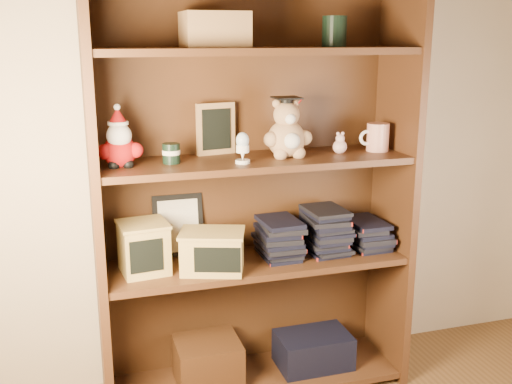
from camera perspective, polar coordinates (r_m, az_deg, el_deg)
bookcase at (r=2.31m, az=-0.43°, el=-0.69°), size 1.20×0.35×1.60m
shelf_lower at (r=2.34m, az=0.00°, el=-6.72°), size 1.14×0.33×0.02m
shelf_upper at (r=2.22m, az=0.00°, el=2.93°), size 1.14×0.33×0.02m
santa_plush at (r=2.11m, az=-12.89°, el=4.53°), size 0.16×0.11×0.22m
teachers_tin at (r=2.15m, az=-8.07°, el=3.69°), size 0.06×0.06×0.07m
chalkboard_plaque at (r=2.28m, az=-3.85°, el=5.94°), size 0.15×0.10×0.20m
egg_cup at (r=2.12m, az=-1.28°, el=4.34°), size 0.05×0.05×0.11m
grad_teddy_bear at (r=2.24m, az=2.96°, el=5.57°), size 0.19×0.16×0.23m
pink_figurine at (r=2.34m, az=8.00°, el=4.47°), size 0.05×0.05×0.09m
teacher_mug at (r=2.40m, az=11.46°, el=5.14°), size 0.12×0.09×0.11m
certificate_frame at (r=2.36m, az=-7.41°, el=-3.16°), size 0.20×0.05×0.24m
treats_box at (r=2.22m, az=-10.64°, el=-5.18°), size 0.19×0.19×0.19m
pencils_box at (r=2.20m, az=-4.18°, el=-5.62°), size 0.27×0.23×0.15m
book_stack_left at (r=2.34m, az=2.24°, el=-4.53°), size 0.14×0.20×0.14m
book_stack_mid at (r=2.40m, az=6.60°, el=-3.52°), size 0.14×0.20×0.19m
book_stack_right at (r=2.48m, az=10.39°, el=-3.99°), size 0.14×0.20×0.11m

